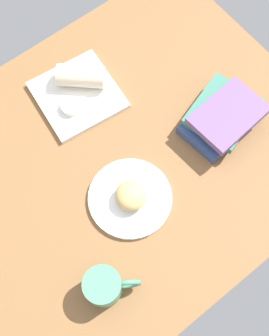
# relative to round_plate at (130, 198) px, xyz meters

# --- Properties ---
(dining_table) EXTENTS (1.10, 0.90, 0.04)m
(dining_table) POSITION_rel_round_plate_xyz_m (0.06, 0.11, -0.03)
(dining_table) COLOR brown
(dining_table) RESTS_ON ground
(round_plate) EXTENTS (0.22, 0.22, 0.01)m
(round_plate) POSITION_rel_round_plate_xyz_m (0.00, 0.00, 0.00)
(round_plate) COLOR white
(round_plate) RESTS_ON dining_table
(scone_pastry) EXTENTS (0.11, 0.11, 0.05)m
(scone_pastry) POSITION_rel_round_plate_xyz_m (-0.00, -0.00, 0.03)
(scone_pastry) COLOR tan
(scone_pastry) RESTS_ON round_plate
(square_plate) EXTENTS (0.24, 0.24, 0.02)m
(square_plate) POSITION_rel_round_plate_xyz_m (0.07, 0.34, 0.00)
(square_plate) COLOR white
(square_plate) RESTS_ON dining_table
(sauce_cup) EXTENTS (0.06, 0.06, 0.02)m
(sauce_cup) POSITION_rel_round_plate_xyz_m (0.03, 0.31, 0.02)
(sauce_cup) COLOR silver
(sauce_cup) RESTS_ON square_plate
(breakfast_wrap) EXTENTS (0.14, 0.14, 0.06)m
(breakfast_wrap) POSITION_rel_round_plate_xyz_m (0.10, 0.36, 0.04)
(breakfast_wrap) COLOR beige
(breakfast_wrap) RESTS_ON square_plate
(book_stack) EXTENTS (0.23, 0.20, 0.08)m
(book_stack) POSITION_rel_round_plate_xyz_m (0.34, 0.02, 0.03)
(book_stack) COLOR #33477F
(book_stack) RESTS_ON dining_table
(coffee_mug) EXTENTS (0.13, 0.10, 0.09)m
(coffee_mug) POSITION_rel_round_plate_xyz_m (-0.19, -0.15, 0.04)
(coffee_mug) COLOR #4C8C6B
(coffee_mug) RESTS_ON dining_table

